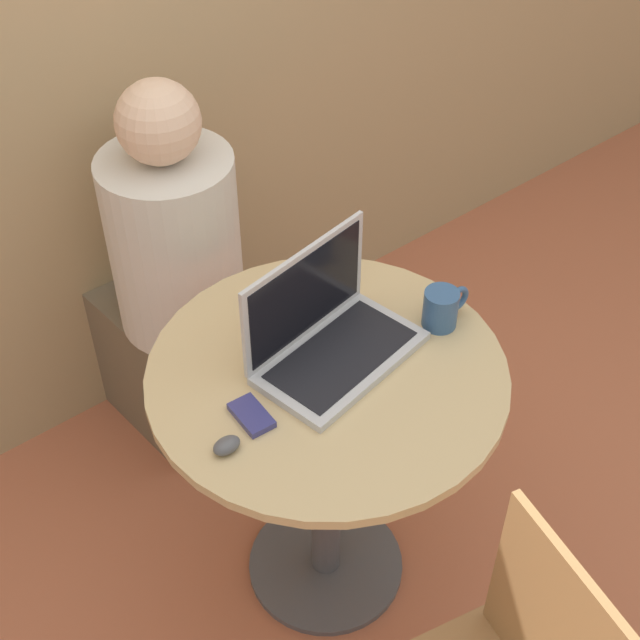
% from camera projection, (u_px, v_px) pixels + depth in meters
% --- Properties ---
extents(ground_plane, '(12.00, 12.00, 0.00)m').
position_uv_depth(ground_plane, '(326.00, 565.00, 2.48)').
color(ground_plane, '#B26042').
extents(round_table, '(0.80, 0.80, 0.78)m').
position_uv_depth(round_table, '(327.00, 428.00, 2.09)').
color(round_table, '#4C4C51').
rests_on(round_table, ground_plane).
extents(laptop, '(0.41, 0.28, 0.26)m').
position_uv_depth(laptop, '(328.00, 334.00, 1.96)').
color(laptop, '#B7B7BC').
rests_on(laptop, round_table).
extents(cell_phone, '(0.07, 0.11, 0.02)m').
position_uv_depth(cell_phone, '(251.00, 415.00, 1.85)').
color(cell_phone, navy).
rests_on(cell_phone, round_table).
extents(computer_mouse, '(0.06, 0.04, 0.03)m').
position_uv_depth(computer_mouse, '(227.00, 445.00, 1.78)').
color(computer_mouse, '#4C4C51').
rests_on(computer_mouse, round_table).
extents(coffee_cup, '(0.13, 0.08, 0.09)m').
position_uv_depth(coffee_cup, '(442.00, 308.00, 2.04)').
color(coffee_cup, '#335684').
rests_on(coffee_cup, round_table).
extents(person_seated, '(0.37, 0.56, 1.19)m').
position_uv_depth(person_seated, '(171.00, 296.00, 2.58)').
color(person_seated, brown).
rests_on(person_seated, ground_plane).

